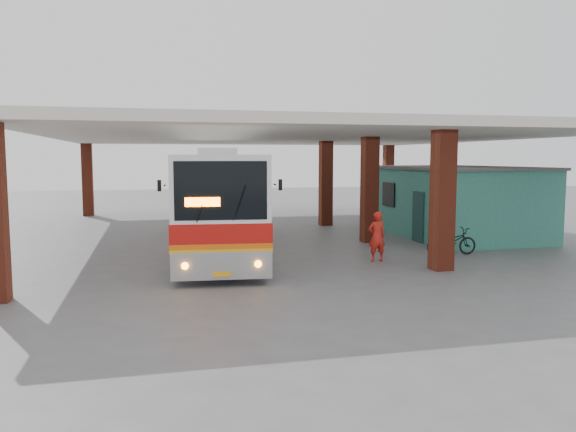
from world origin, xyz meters
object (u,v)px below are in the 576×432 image
(motorcycle, at_px, (451,241))
(pedestrian, at_px, (377,237))
(red_chair, at_px, (367,218))
(coach_bus, at_px, (217,200))

(motorcycle, relative_size, pedestrian, 1.12)
(motorcycle, bearing_deg, red_chair, 0.30)
(coach_bus, relative_size, motorcycle, 7.03)
(coach_bus, relative_size, red_chair, 16.31)
(motorcycle, xyz_separation_m, red_chair, (0.31, 8.95, -0.12))
(coach_bus, height_order, red_chair, coach_bus)
(motorcycle, distance_m, red_chair, 8.96)
(motorcycle, distance_m, pedestrian, 3.16)
(coach_bus, distance_m, pedestrian, 6.34)
(coach_bus, xyz_separation_m, pedestrian, (4.96, -3.80, -1.05))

